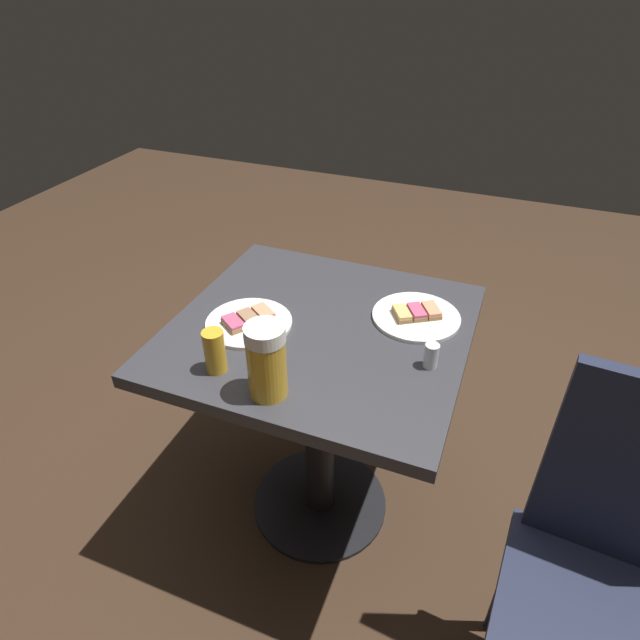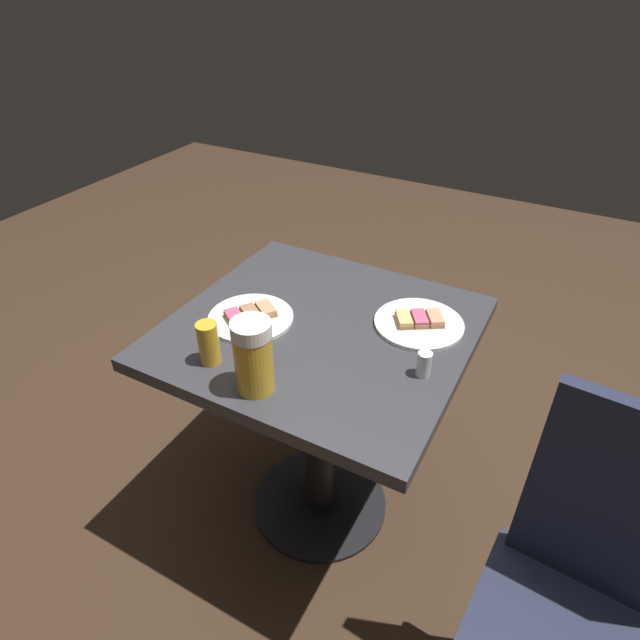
{
  "view_description": "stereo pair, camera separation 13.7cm",
  "coord_description": "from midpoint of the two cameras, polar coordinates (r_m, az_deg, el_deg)",
  "views": [
    {
      "loc": [
        1.05,
        0.41,
        1.54
      ],
      "look_at": [
        0.0,
        0.0,
        0.75
      ],
      "focal_mm": 30.04,
      "sensor_mm": 36.0,
      "label": 1
    },
    {
      "loc": [
        0.99,
        0.54,
        1.54
      ],
      "look_at": [
        0.0,
        0.0,
        0.75
      ],
      "focal_mm": 30.04,
      "sensor_mm": 36.0,
      "label": 2
    }
  ],
  "objects": [
    {
      "name": "beer_mug",
      "position": [
        1.15,
        -9.11,
        -4.34
      ],
      "size": [
        0.14,
        0.09,
        0.18
      ],
      "color": "gold",
      "rests_on": "cafe_table"
    },
    {
      "name": "beer_glass_small",
      "position": [
        1.25,
        -14.27,
        -3.36
      ],
      "size": [
        0.05,
        0.05,
        0.11
      ],
      "primitive_type": "cylinder",
      "color": "gold",
      "rests_on": "cafe_table"
    },
    {
      "name": "plate_far",
      "position": [
        1.42,
        7.51,
        0.36
      ],
      "size": [
        0.23,
        0.23,
        0.03
      ],
      "color": "white",
      "rests_on": "cafe_table"
    },
    {
      "name": "cafe_chair",
      "position": [
        1.26,
        25.66,
        -23.23
      ],
      "size": [
        0.41,
        0.41,
        0.94
      ],
      "rotation": [
        0.0,
        0.0,
        -1.65
      ],
      "color": "#1E2338",
      "rests_on": "ground_plane"
    },
    {
      "name": "cafe_table",
      "position": [
        1.48,
        -2.66,
        -5.91
      ],
      "size": [
        0.71,
        0.75,
        0.73
      ],
      "color": "black",
      "rests_on": "ground_plane"
    },
    {
      "name": "salt_shaker",
      "position": [
        1.25,
        8.7,
        -3.89
      ],
      "size": [
        0.03,
        0.03,
        0.06
      ],
      "primitive_type": "cylinder",
      "color": "silver",
      "rests_on": "cafe_table"
    },
    {
      "name": "ground_plane",
      "position": [
        1.9,
        -2.18,
        -18.98
      ],
      "size": [
        6.0,
        6.0,
        0.0
      ],
      "primitive_type": "plane",
      "color": "#382619"
    },
    {
      "name": "plate_near",
      "position": [
        1.4,
        -10.37,
        -0.27
      ],
      "size": [
        0.22,
        0.22,
        0.03
      ],
      "color": "white",
      "rests_on": "cafe_table"
    }
  ]
}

